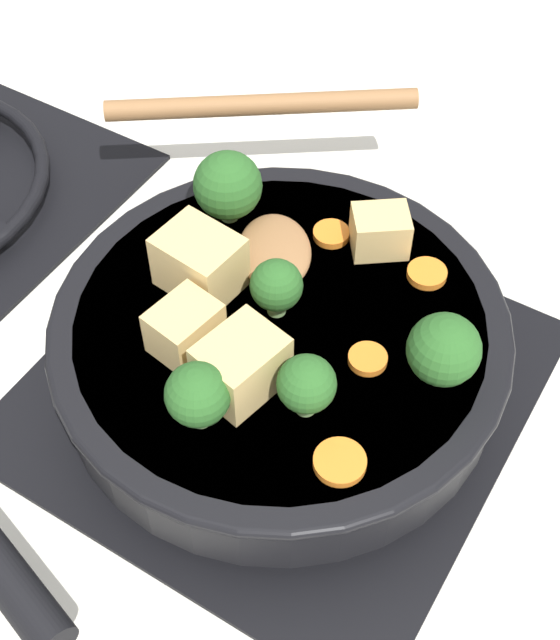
# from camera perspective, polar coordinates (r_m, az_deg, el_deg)

# --- Properties ---
(ground_plane) EXTENTS (2.40, 2.40, 0.00)m
(ground_plane) POSITION_cam_1_polar(r_m,az_deg,el_deg) (0.61, -0.00, -4.40)
(ground_plane) COLOR silver
(front_burner_grate) EXTENTS (0.31, 0.31, 0.03)m
(front_burner_grate) POSITION_cam_1_polar(r_m,az_deg,el_deg) (0.60, -0.00, -3.75)
(front_burner_grate) COLOR black
(front_burner_grate) RESTS_ON ground_plane
(skillet_pan) EXTENTS (0.38, 0.29, 0.05)m
(skillet_pan) POSITION_cam_1_polar(r_m,az_deg,el_deg) (0.57, -0.18, -1.45)
(skillet_pan) COLOR black
(skillet_pan) RESTS_ON front_burner_grate
(wooden_spoon) EXTENTS (0.24, 0.23, 0.02)m
(wooden_spoon) POSITION_cam_1_polar(r_m,az_deg,el_deg) (0.65, -0.84, 10.08)
(wooden_spoon) COLOR olive
(wooden_spoon) RESTS_ON skillet_pan
(tofu_cube_center_large) EXTENTS (0.05, 0.05, 0.04)m
(tofu_cube_center_large) POSITION_cam_1_polar(r_m,az_deg,el_deg) (0.51, -2.49, -2.91)
(tofu_cube_center_large) COLOR #DBB770
(tofu_cube_center_large) RESTS_ON skillet_pan
(tofu_cube_near_handle) EXTENTS (0.04, 0.04, 0.03)m
(tofu_cube_near_handle) POSITION_cam_1_polar(r_m,az_deg,el_deg) (0.53, -6.12, -0.52)
(tofu_cube_near_handle) COLOR #DBB770
(tofu_cube_near_handle) RESTS_ON skillet_pan
(tofu_cube_east_chunk) EXTENTS (0.05, 0.05, 0.03)m
(tofu_cube_east_chunk) POSITION_cam_1_polar(r_m,az_deg,el_deg) (0.59, 6.42, 5.67)
(tofu_cube_east_chunk) COLOR #DBB770
(tofu_cube_east_chunk) RESTS_ON skillet_pan
(tofu_cube_west_chunk) EXTENTS (0.05, 0.05, 0.04)m
(tofu_cube_west_chunk) POSITION_cam_1_polar(r_m,az_deg,el_deg) (0.56, -5.32, 3.55)
(tofu_cube_west_chunk) COLOR #DBB770
(tofu_cube_west_chunk) RESTS_ON skillet_pan
(broccoli_floret_near_spoon) EXTENTS (0.05, 0.05, 0.05)m
(broccoli_floret_near_spoon) POSITION_cam_1_polar(r_m,az_deg,el_deg) (0.60, -3.37, 8.58)
(broccoli_floret_near_spoon) COLOR #709956
(broccoli_floret_near_spoon) RESTS_ON skillet_pan
(broccoli_floret_center_top) EXTENTS (0.03, 0.03, 0.04)m
(broccoli_floret_center_top) POSITION_cam_1_polar(r_m,az_deg,el_deg) (0.54, -0.23, 2.19)
(broccoli_floret_center_top) COLOR #709956
(broccoli_floret_center_top) RESTS_ON skillet_pan
(broccoli_floret_east_rim) EXTENTS (0.04, 0.04, 0.05)m
(broccoli_floret_east_rim) POSITION_cam_1_polar(r_m,az_deg,el_deg) (0.51, 10.44, -1.91)
(broccoli_floret_east_rim) COLOR #709956
(broccoli_floret_east_rim) RESTS_ON skillet_pan
(broccoli_floret_west_rim) EXTENTS (0.03, 0.03, 0.04)m
(broccoli_floret_west_rim) POSITION_cam_1_polar(r_m,az_deg,el_deg) (0.50, 1.71, -4.16)
(broccoli_floret_west_rim) COLOR #709956
(broccoli_floret_west_rim) RESTS_ON skillet_pan
(broccoli_floret_north_edge) EXTENTS (0.04, 0.04, 0.04)m
(broccoli_floret_north_edge) POSITION_cam_1_polar(r_m,az_deg,el_deg) (0.49, -5.50, -4.69)
(broccoli_floret_north_edge) COLOR #709956
(broccoli_floret_north_edge) RESTS_ON skillet_pan
(carrot_slice_orange_thin) EXTENTS (0.03, 0.03, 0.01)m
(carrot_slice_orange_thin) POSITION_cam_1_polar(r_m,az_deg,el_deg) (0.58, 9.38, 2.96)
(carrot_slice_orange_thin) COLOR orange
(carrot_slice_orange_thin) RESTS_ON skillet_pan
(carrot_slice_near_center) EXTENTS (0.02, 0.02, 0.01)m
(carrot_slice_near_center) POSITION_cam_1_polar(r_m,az_deg,el_deg) (0.53, 5.66, -2.46)
(carrot_slice_near_center) COLOR orange
(carrot_slice_near_center) RESTS_ON skillet_pan
(carrot_slice_edge_slice) EXTENTS (0.02, 0.02, 0.01)m
(carrot_slice_edge_slice) POSITION_cam_1_polar(r_m,az_deg,el_deg) (0.60, 3.30, 5.53)
(carrot_slice_edge_slice) COLOR orange
(carrot_slice_edge_slice) RESTS_ON skillet_pan
(carrot_slice_under_broccoli) EXTENTS (0.03, 0.03, 0.01)m
(carrot_slice_under_broccoli) POSITION_cam_1_polar(r_m,az_deg,el_deg) (0.49, 3.85, -9.06)
(carrot_slice_under_broccoli) COLOR orange
(carrot_slice_under_broccoli) RESTS_ON skillet_pan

